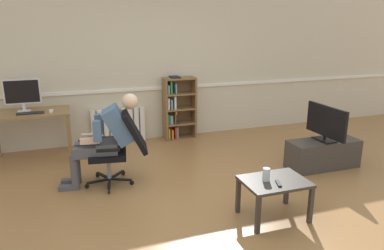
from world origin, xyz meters
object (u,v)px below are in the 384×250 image
(computer_mouse, at_px, (51,111))
(drinking_glass, at_px, (266,174))
(bookshelf, at_px, (177,109))
(coffee_table, at_px, (274,186))
(radiator, at_px, (119,126))
(tv_screen, at_px, (326,123))
(computer_desk, at_px, (30,119))
(spare_remote, at_px, (278,183))
(tv_stand, at_px, (323,154))
(imac_monitor, at_px, (22,93))
(office_chair, at_px, (120,146))
(keyboard, at_px, (30,113))
(person_seated, at_px, (105,137))

(computer_mouse, bearing_deg, drinking_glass, -50.19)
(bookshelf, xyz_separation_m, coffee_table, (0.17, -3.04, -0.18))
(computer_mouse, height_order, radiator, computer_mouse)
(tv_screen, bearing_deg, computer_desk, 64.09)
(coffee_table, height_order, spare_remote, spare_remote)
(tv_stand, bearing_deg, bookshelf, 128.46)
(imac_monitor, distance_m, office_chair, 1.93)
(imac_monitor, height_order, radiator, imac_monitor)
(keyboard, distance_m, bookshelf, 2.43)
(bookshelf, distance_m, tv_screen, 2.58)
(drinking_glass, bearing_deg, radiator, 109.85)
(office_chair, relative_size, tv_stand, 0.92)
(imac_monitor, xyz_separation_m, coffee_table, (2.65, -2.83, -0.66))
(imac_monitor, bearing_deg, keyboard, -65.37)
(keyboard, height_order, tv_stand, keyboard)
(person_seated, xyz_separation_m, drinking_glass, (1.51, -1.43, -0.14))
(bookshelf, height_order, drinking_glass, bookshelf)
(radiator, height_order, coffee_table, radiator)
(computer_mouse, xyz_separation_m, drinking_glass, (2.17, -2.61, -0.26))
(bookshelf, height_order, office_chair, bookshelf)
(person_seated, height_order, drinking_glass, person_seated)
(computer_mouse, distance_m, radiator, 1.26)
(bookshelf, xyz_separation_m, tv_screen, (1.61, -2.02, 0.12))
(computer_desk, relative_size, coffee_table, 1.69)
(imac_monitor, bearing_deg, spare_remote, -47.98)
(person_seated, distance_m, tv_stand, 3.10)
(bookshelf, bearing_deg, tv_stand, -51.54)
(computer_desk, bearing_deg, computer_mouse, -20.79)
(coffee_table, bearing_deg, keyboard, 134.39)
(computer_mouse, bearing_deg, bookshelf, 11.07)
(computer_mouse, height_order, office_chair, office_chair)
(computer_desk, height_order, office_chair, office_chair)
(imac_monitor, relative_size, spare_remote, 3.45)
(bookshelf, relative_size, tv_stand, 1.09)
(computer_mouse, height_order, tv_stand, computer_mouse)
(computer_desk, height_order, spare_remote, computer_desk)
(keyboard, relative_size, office_chair, 0.39)
(tv_stand, bearing_deg, drinking_glass, -146.94)
(imac_monitor, bearing_deg, office_chair, -48.68)
(imac_monitor, distance_m, radiator, 1.64)
(radiator, relative_size, office_chair, 0.96)
(bookshelf, relative_size, tv_screen, 1.48)
(person_seated, relative_size, coffee_table, 1.75)
(person_seated, bearing_deg, spare_remote, 54.16)
(drinking_glass, relative_size, spare_remote, 0.93)
(person_seated, bearing_deg, office_chair, 90.00)
(office_chair, height_order, drinking_glass, office_chair)
(computer_mouse, height_order, coffee_table, computer_mouse)
(computer_desk, distance_m, keyboard, 0.19)
(computer_desk, xyz_separation_m, coffee_table, (2.58, -2.75, -0.27))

